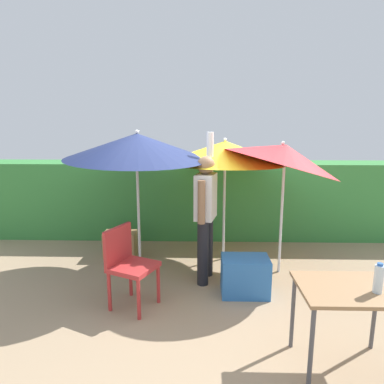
# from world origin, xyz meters

# --- Properties ---
(ground_plane) EXTENTS (24.00, 24.00, 0.00)m
(ground_plane) POSITION_xyz_m (0.00, 0.00, 0.00)
(ground_plane) COLOR #9E8466
(hedge_row) EXTENTS (8.00, 0.70, 1.32)m
(hedge_row) POSITION_xyz_m (0.00, 1.81, 0.66)
(hedge_row) COLOR #38843D
(hedge_row) RESTS_ON ground_plane
(umbrella_rainbow) EXTENTS (1.75, 1.75, 1.79)m
(umbrella_rainbow) POSITION_xyz_m (0.45, 0.71, 1.59)
(umbrella_rainbow) COLOR silver
(umbrella_rainbow) RESTS_ON ground_plane
(umbrella_orange) EXTENTS (1.86, 1.86, 1.91)m
(umbrella_orange) POSITION_xyz_m (-0.71, 0.31, 1.70)
(umbrella_orange) COLOR silver
(umbrella_orange) RESTS_ON ground_plane
(umbrella_yellow) EXTENTS (1.55, 1.52, 1.96)m
(umbrella_yellow) POSITION_xyz_m (1.17, 0.32, 1.59)
(umbrella_yellow) COLOR silver
(umbrella_yellow) RESTS_ON ground_plane
(person_vendor) EXTENTS (0.30, 0.56, 1.88)m
(person_vendor) POSITION_xyz_m (0.18, 0.03, 0.93)
(person_vendor) COLOR black
(person_vendor) RESTS_ON ground_plane
(chair_plastic) EXTENTS (0.58, 0.58, 0.89)m
(chair_plastic) POSITION_xyz_m (-0.67, -0.63, 0.51)
(chair_plastic) COLOR #B72D2D
(chair_plastic) RESTS_ON ground_plane
(cooler_box) EXTENTS (0.55, 0.38, 0.45)m
(cooler_box) POSITION_xyz_m (0.64, -0.34, 0.23)
(cooler_box) COLOR #2D6BB7
(cooler_box) RESTS_ON ground_plane
(crate_cardboard) EXTENTS (0.48, 0.31, 0.38)m
(crate_cardboard) POSITION_xyz_m (-1.10, 0.80, 0.19)
(crate_cardboard) COLOR #9E7A4C
(crate_cardboard) RESTS_ON ground_plane
(folding_table) EXTENTS (0.80, 0.60, 0.72)m
(folding_table) POSITION_xyz_m (1.30, -1.58, 0.63)
(folding_table) COLOR #4C4C51
(folding_table) RESTS_ON ground_plane
(bottle_water) EXTENTS (0.07, 0.07, 0.24)m
(bottle_water) POSITION_xyz_m (1.47, -1.66, 0.83)
(bottle_water) COLOR silver
(bottle_water) RESTS_ON folding_table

